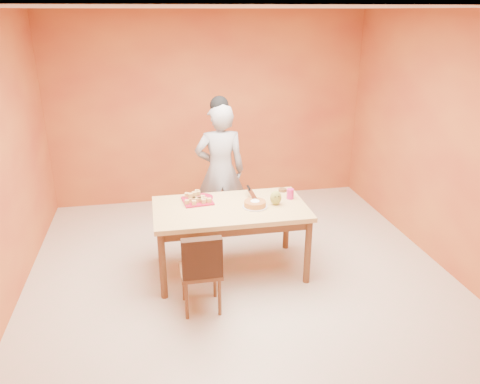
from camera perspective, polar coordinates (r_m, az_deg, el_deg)
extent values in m
plane|color=beige|center=(5.00, 0.42, -11.15)|extent=(5.00, 5.00, 0.00)
plane|color=white|center=(4.21, 0.52, 21.57)|extent=(5.00, 5.00, 0.00)
plane|color=orange|center=(6.81, -3.77, 10.01)|extent=(4.50, 0.00, 4.50)
plane|color=orange|center=(5.33, 25.02, 4.82)|extent=(0.00, 5.00, 5.00)
cube|color=#EBCD7B|center=(4.90, -1.20, -2.07)|extent=(1.60, 0.90, 0.05)
cube|color=brown|center=(4.93, -1.19, -2.87)|extent=(1.48, 0.78, 0.10)
cylinder|color=brown|center=(4.67, -9.41, -8.90)|extent=(0.07, 0.07, 0.71)
cylinder|color=brown|center=(5.36, -9.74, -4.75)|extent=(0.07, 0.07, 0.71)
cylinder|color=brown|center=(4.90, 8.26, -7.26)|extent=(0.07, 0.07, 0.71)
cylinder|color=brown|center=(5.56, 5.68, -3.51)|extent=(0.07, 0.07, 0.71)
imported|color=gray|center=(5.73, -2.41, 2.55)|extent=(0.62, 0.42, 1.68)
cube|color=maroon|center=(5.04, -5.20, -1.08)|extent=(0.34, 0.34, 0.02)
cylinder|color=maroon|center=(5.13, -4.63, -0.67)|extent=(0.30, 0.30, 0.01)
cylinder|color=silver|center=(4.89, 1.84, -1.78)|extent=(0.33, 0.33, 0.01)
cylinder|color=#D17136|center=(4.87, 1.84, -1.43)|extent=(0.27, 0.27, 0.05)
cube|color=silver|center=(5.02, 1.51, -0.30)|extent=(0.05, 0.27, 0.01)
ellipsoid|color=olive|center=(4.93, 4.38, -0.72)|extent=(0.14, 0.12, 0.15)
cylinder|color=#C51D6C|center=(5.11, 6.14, -0.23)|extent=(0.10, 0.10, 0.11)
cylinder|color=#39230F|center=(5.33, 5.20, 0.24)|extent=(0.12, 0.12, 0.03)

